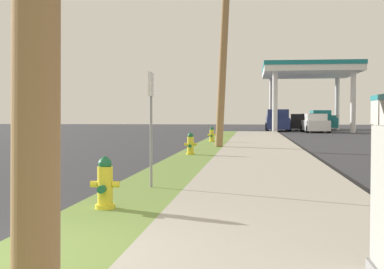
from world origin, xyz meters
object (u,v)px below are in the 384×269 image
object	(u,v)px
utility_pole_midground	(224,42)
fire_hydrant_second	(191,145)
fire_hydrant_nearest	(105,186)
truck_navy_on_apron	(277,121)
car_black_by_near_pump	(299,123)
truck_teal_at_forecourt	(322,120)
car_white_by_far_pump	(315,124)
fire_hydrant_fourth	(220,130)
fire_hydrant_third	(212,135)
street_sign_post	(151,105)

from	to	relation	value
utility_pole_midground	fire_hydrant_second	bearing A→B (deg)	-99.87
fire_hydrant_nearest	truck_navy_on_apron	world-z (taller)	truck_navy_on_apron
utility_pole_midground	car_black_by_near_pump	world-z (taller)	utility_pole_midground
fire_hydrant_nearest	truck_teal_at_forecourt	size ratio (longest dim) A/B	0.13
car_white_by_far_pump	truck_teal_at_forecourt	world-z (taller)	truck_teal_at_forecourt
fire_hydrant_nearest	fire_hydrant_second	bearing A→B (deg)	89.98
fire_hydrant_second	fire_hydrant_fourth	xyz separation A→B (m)	(-0.09, 17.56, 0.00)
fire_hydrant_second	utility_pole_midground	world-z (taller)	utility_pole_midground
fire_hydrant_nearest	fire_hydrant_third	size ratio (longest dim) A/B	1.00
car_black_by_near_pump	truck_teal_at_forecourt	distance (m)	4.10
truck_navy_on_apron	utility_pole_midground	bearing A→B (deg)	-97.45
fire_hydrant_third	car_white_by_far_pump	size ratio (longest dim) A/B	0.16
fire_hydrant_nearest	truck_teal_at_forecourt	xyz separation A→B (m)	(9.18, 48.76, 0.47)
utility_pole_midground	truck_teal_at_forecourt	bearing A→B (deg)	75.98
utility_pole_midground	car_white_by_far_pump	bearing A→B (deg)	74.36
fire_hydrant_fourth	truck_navy_on_apron	xyz separation A→B (m)	(4.42, 13.95, 0.47)
street_sign_post	truck_teal_at_forecourt	world-z (taller)	street_sign_post
fire_hydrant_fourth	fire_hydrant_nearest	bearing A→B (deg)	-89.83
fire_hydrant_third	utility_pole_midground	xyz separation A→B (m)	(0.81, -3.99, 4.12)
fire_hydrant_third	truck_teal_at_forecourt	distance (m)	30.75
fire_hydrant_second	truck_navy_on_apron	world-z (taller)	truck_navy_on_apron
fire_hydrant_fourth	truck_navy_on_apron	bearing A→B (deg)	72.42
fire_hydrant_third	street_sign_post	world-z (taller)	street_sign_post
truck_teal_at_forecourt	fire_hydrant_second	bearing A→B (deg)	-103.50
utility_pole_midground	fire_hydrant_fourth	bearing A→B (deg)	94.25
fire_hydrant_second	truck_navy_on_apron	xyz separation A→B (m)	(4.33, 31.51, 0.47)
fire_hydrant_third	utility_pole_midground	distance (m)	5.79
street_sign_post	truck_teal_at_forecourt	distance (m)	47.32
car_white_by_far_pump	street_sign_post	bearing A→B (deg)	-101.10
fire_hydrant_fourth	car_white_by_far_pump	xyz separation A→B (m)	(7.43, 10.51, 0.28)
fire_hydrant_nearest	fire_hydrant_second	xyz separation A→B (m)	(0.00, 10.52, 0.00)
fire_hydrant_third	street_sign_post	distance (m)	17.15
car_black_by_near_pump	car_white_by_far_pump	world-z (taller)	same
truck_teal_at_forecourt	fire_hydrant_third	bearing A→B (deg)	-107.29
fire_hydrant_second	truck_teal_at_forecourt	distance (m)	39.33
utility_pole_midground	car_black_by_near_pump	distance (m)	30.96
car_white_by_far_pump	fire_hydrant_fourth	bearing A→B (deg)	-125.24
fire_hydrant_fourth	truck_teal_at_forecourt	xyz separation A→B (m)	(9.27, 20.68, 0.47)
utility_pole_midground	street_sign_post	xyz separation A→B (m)	(-0.63, -13.12, -2.93)
fire_hydrant_nearest	street_sign_post	size ratio (longest dim) A/B	0.35
fire_hydrant_fourth	car_black_by_near_pump	bearing A→B (deg)	69.15
fire_hydrant_third	car_black_by_near_pump	size ratio (longest dim) A/B	0.16
street_sign_post	car_white_by_far_pump	bearing A→B (deg)	78.90
fire_hydrant_nearest	street_sign_post	distance (m)	2.60
car_black_by_near_pump	fire_hydrant_second	bearing A→B (deg)	-100.63
car_black_by_near_pump	fire_hydrant_fourth	bearing A→B (deg)	-110.85
fire_hydrant_third	car_white_by_far_pump	bearing A→B (deg)	69.18
fire_hydrant_nearest	fire_hydrant_third	distance (m)	19.41
fire_hydrant_second	truck_navy_on_apron	size ratio (longest dim) A/B	0.14
street_sign_post	truck_navy_on_apron	xyz separation A→B (m)	(4.11, 39.73, -0.72)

